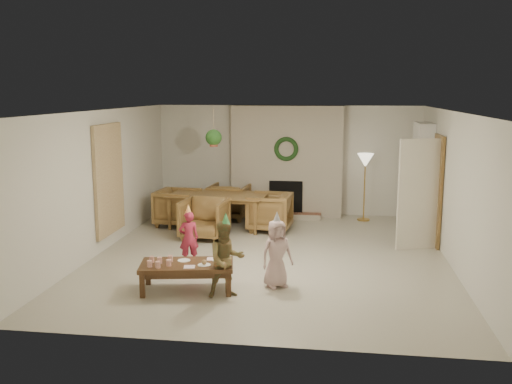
% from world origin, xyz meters
% --- Properties ---
extents(floor, '(7.00, 7.00, 0.00)m').
position_xyz_m(floor, '(0.00, 0.00, 0.00)').
color(floor, '#B7B29E').
rests_on(floor, ground).
extents(ceiling, '(7.00, 7.00, 0.00)m').
position_xyz_m(ceiling, '(0.00, 0.00, 2.50)').
color(ceiling, white).
rests_on(ceiling, wall_back).
extents(wall_back, '(7.00, 0.00, 7.00)m').
position_xyz_m(wall_back, '(0.00, 3.50, 1.25)').
color(wall_back, silver).
rests_on(wall_back, floor).
extents(wall_front, '(7.00, 0.00, 7.00)m').
position_xyz_m(wall_front, '(0.00, -3.50, 1.25)').
color(wall_front, silver).
rests_on(wall_front, floor).
extents(wall_left, '(0.00, 7.00, 7.00)m').
position_xyz_m(wall_left, '(-3.00, 0.00, 1.25)').
color(wall_left, silver).
rests_on(wall_left, floor).
extents(wall_right, '(0.00, 7.00, 7.00)m').
position_xyz_m(wall_right, '(3.00, 0.00, 1.25)').
color(wall_right, silver).
rests_on(wall_right, floor).
extents(fireplace_mass, '(2.50, 0.40, 2.50)m').
position_xyz_m(fireplace_mass, '(0.00, 3.30, 1.25)').
color(fireplace_mass, '#612D19').
rests_on(fireplace_mass, floor).
extents(fireplace_hearth, '(1.60, 0.30, 0.12)m').
position_xyz_m(fireplace_hearth, '(0.00, 2.95, 0.06)').
color(fireplace_hearth, brown).
rests_on(fireplace_hearth, floor).
extents(fireplace_firebox, '(0.75, 0.12, 0.75)m').
position_xyz_m(fireplace_firebox, '(0.00, 3.12, 0.45)').
color(fireplace_firebox, black).
rests_on(fireplace_firebox, floor).
extents(fireplace_wreath, '(0.54, 0.10, 0.54)m').
position_xyz_m(fireplace_wreath, '(0.00, 3.07, 1.55)').
color(fireplace_wreath, '#173A16').
rests_on(fireplace_wreath, fireplace_mass).
extents(floor_lamp_base, '(0.28, 0.28, 0.03)m').
position_xyz_m(floor_lamp_base, '(1.74, 3.00, 0.01)').
color(floor_lamp_base, gold).
rests_on(floor_lamp_base, floor).
extents(floor_lamp_post, '(0.03, 0.03, 1.34)m').
position_xyz_m(floor_lamp_post, '(1.74, 3.00, 0.69)').
color(floor_lamp_post, gold).
rests_on(floor_lamp_post, floor).
extents(floor_lamp_shade, '(0.36, 0.36, 0.30)m').
position_xyz_m(floor_lamp_shade, '(1.74, 3.00, 1.34)').
color(floor_lamp_shade, beige).
rests_on(floor_lamp_shade, floor_lamp_post).
extents(bookshelf_carcass, '(0.30, 1.00, 2.20)m').
position_xyz_m(bookshelf_carcass, '(2.84, 2.30, 1.10)').
color(bookshelf_carcass, white).
rests_on(bookshelf_carcass, floor).
extents(bookshelf_shelf_a, '(0.30, 0.92, 0.03)m').
position_xyz_m(bookshelf_shelf_a, '(2.82, 2.30, 0.45)').
color(bookshelf_shelf_a, white).
rests_on(bookshelf_shelf_a, bookshelf_carcass).
extents(bookshelf_shelf_b, '(0.30, 0.92, 0.03)m').
position_xyz_m(bookshelf_shelf_b, '(2.82, 2.30, 0.85)').
color(bookshelf_shelf_b, white).
rests_on(bookshelf_shelf_b, bookshelf_carcass).
extents(bookshelf_shelf_c, '(0.30, 0.92, 0.03)m').
position_xyz_m(bookshelf_shelf_c, '(2.82, 2.30, 1.25)').
color(bookshelf_shelf_c, white).
rests_on(bookshelf_shelf_c, bookshelf_carcass).
extents(bookshelf_shelf_d, '(0.30, 0.92, 0.03)m').
position_xyz_m(bookshelf_shelf_d, '(2.82, 2.30, 1.65)').
color(bookshelf_shelf_d, white).
rests_on(bookshelf_shelf_d, bookshelf_carcass).
extents(books_row_lower, '(0.20, 0.40, 0.24)m').
position_xyz_m(books_row_lower, '(2.80, 2.15, 0.59)').
color(books_row_lower, maroon).
rests_on(books_row_lower, bookshelf_shelf_a).
extents(books_row_mid, '(0.20, 0.44, 0.24)m').
position_xyz_m(books_row_mid, '(2.80, 2.35, 0.99)').
color(books_row_mid, '#295F98').
rests_on(books_row_mid, bookshelf_shelf_b).
extents(books_row_upper, '(0.20, 0.36, 0.22)m').
position_xyz_m(books_row_upper, '(2.80, 2.20, 1.38)').
color(books_row_upper, '#AD9F25').
rests_on(books_row_upper, bookshelf_shelf_c).
extents(door_frame, '(0.05, 0.86, 2.04)m').
position_xyz_m(door_frame, '(2.96, 1.20, 1.02)').
color(door_frame, brown).
rests_on(door_frame, floor).
extents(door_leaf, '(0.77, 0.32, 2.00)m').
position_xyz_m(door_leaf, '(2.58, 0.82, 1.00)').
color(door_leaf, beige).
rests_on(door_leaf, floor).
extents(curtain_panel, '(0.06, 1.20, 2.00)m').
position_xyz_m(curtain_panel, '(-2.96, 0.20, 1.25)').
color(curtain_panel, beige).
rests_on(curtain_panel, wall_left).
extents(dining_table, '(2.10, 1.30, 0.71)m').
position_xyz_m(dining_table, '(-1.32, 1.89, 0.35)').
color(dining_table, brown).
rests_on(dining_table, floor).
extents(dining_chair_near, '(0.91, 0.93, 0.78)m').
position_xyz_m(dining_chair_near, '(-1.40, 1.01, 0.39)').
color(dining_chair_near, brown).
rests_on(dining_chair_near, floor).
extents(dining_chair_far, '(0.91, 0.93, 0.78)m').
position_xyz_m(dining_chair_far, '(-1.24, 2.76, 0.39)').
color(dining_chair_far, brown).
rests_on(dining_chair_far, floor).
extents(dining_chair_left, '(0.93, 0.91, 0.78)m').
position_xyz_m(dining_chair_left, '(-2.20, 1.97, 0.39)').
color(dining_chair_left, brown).
rests_on(dining_chair_left, floor).
extents(dining_chair_right, '(0.93, 0.91, 0.78)m').
position_xyz_m(dining_chair_right, '(-0.22, 1.79, 0.39)').
color(dining_chair_right, brown).
rests_on(dining_chair_right, floor).
extents(hanging_plant_cord, '(0.01, 0.01, 0.70)m').
position_xyz_m(hanging_plant_cord, '(-1.30, 1.50, 2.15)').
color(hanging_plant_cord, tan).
rests_on(hanging_plant_cord, ceiling).
extents(hanging_plant_pot, '(0.16, 0.16, 0.12)m').
position_xyz_m(hanging_plant_pot, '(-1.30, 1.50, 1.80)').
color(hanging_plant_pot, brown).
rests_on(hanging_plant_pot, hanging_plant_cord).
extents(hanging_plant_foliage, '(0.32, 0.32, 0.32)m').
position_xyz_m(hanging_plant_foliage, '(-1.30, 1.50, 1.92)').
color(hanging_plant_foliage, '#1E4B19').
rests_on(hanging_plant_foliage, hanging_plant_pot).
extents(coffee_table_top, '(1.41, 0.88, 0.06)m').
position_xyz_m(coffee_table_top, '(-0.98, -1.86, 0.37)').
color(coffee_table_top, '#4A2E18').
rests_on(coffee_table_top, floor).
extents(coffee_table_apron, '(1.29, 0.77, 0.08)m').
position_xyz_m(coffee_table_apron, '(-0.98, -1.86, 0.30)').
color(coffee_table_apron, '#4A2E18').
rests_on(coffee_table_apron, floor).
extents(coffee_leg_fl, '(0.08, 0.08, 0.34)m').
position_xyz_m(coffee_leg_fl, '(-1.52, -2.23, 0.17)').
color(coffee_leg_fl, '#4A2E18').
rests_on(coffee_leg_fl, floor).
extents(coffee_leg_fr, '(0.08, 0.08, 0.34)m').
position_xyz_m(coffee_leg_fr, '(-0.34, -2.02, 0.17)').
color(coffee_leg_fr, '#4A2E18').
rests_on(coffee_leg_fr, floor).
extents(coffee_leg_bl, '(0.08, 0.08, 0.34)m').
position_xyz_m(coffee_leg_bl, '(-1.62, -1.70, 0.17)').
color(coffee_leg_bl, '#4A2E18').
rests_on(coffee_leg_bl, floor).
extents(coffee_leg_br, '(0.08, 0.08, 0.34)m').
position_xyz_m(coffee_leg_br, '(-0.44, -1.49, 0.17)').
color(coffee_leg_br, '#4A2E18').
rests_on(coffee_leg_br, floor).
extents(cup_a, '(0.08, 0.08, 0.09)m').
position_xyz_m(cup_a, '(-1.45, -2.10, 0.45)').
color(cup_a, white).
rests_on(cup_a, coffee_table_top).
extents(cup_b, '(0.08, 0.08, 0.09)m').
position_xyz_m(cup_b, '(-1.49, -1.90, 0.45)').
color(cup_b, white).
rests_on(cup_b, coffee_table_top).
extents(cup_c, '(0.08, 0.08, 0.09)m').
position_xyz_m(cup_c, '(-1.32, -2.13, 0.45)').
color(cup_c, white).
rests_on(cup_c, coffee_table_top).
extents(cup_d, '(0.08, 0.08, 0.09)m').
position_xyz_m(cup_d, '(-1.36, -1.93, 0.45)').
color(cup_d, white).
rests_on(cup_d, coffee_table_top).
extents(cup_e, '(0.08, 0.08, 0.09)m').
position_xyz_m(cup_e, '(-1.20, -2.02, 0.45)').
color(cup_e, white).
rests_on(cup_e, coffee_table_top).
extents(cup_f, '(0.08, 0.08, 0.09)m').
position_xyz_m(cup_f, '(-1.23, -1.83, 0.45)').
color(cup_f, white).
rests_on(cup_f, coffee_table_top).
extents(plate_a, '(0.21, 0.21, 0.01)m').
position_xyz_m(plate_a, '(-1.05, -1.75, 0.41)').
color(plate_a, white).
rests_on(plate_a, coffee_table_top).
extents(plate_b, '(0.21, 0.21, 0.01)m').
position_xyz_m(plate_b, '(-0.71, -1.92, 0.41)').
color(plate_b, white).
rests_on(plate_b, coffee_table_top).
extents(plate_c, '(0.21, 0.21, 0.01)m').
position_xyz_m(plate_c, '(-0.55, -1.68, 0.41)').
color(plate_c, white).
rests_on(plate_c, coffee_table_top).
extents(food_scoop, '(0.08, 0.08, 0.07)m').
position_xyz_m(food_scoop, '(-0.71, -1.92, 0.45)').
color(food_scoop, tan).
rests_on(food_scoop, plate_b).
extents(napkin_left, '(0.18, 0.18, 0.01)m').
position_xyz_m(napkin_left, '(-0.90, -2.03, 0.41)').
color(napkin_left, '#F5B4C9').
rests_on(napkin_left, coffee_table_top).
extents(napkin_right, '(0.18, 0.18, 0.01)m').
position_xyz_m(napkin_right, '(-0.66, -1.62, 0.41)').
color(napkin_right, '#F5B4C9').
rests_on(napkin_right, coffee_table_top).
extents(child_red, '(0.38, 0.33, 0.89)m').
position_xyz_m(child_red, '(-1.27, -0.66, 0.45)').
color(child_red, '#9E2238').
rests_on(child_red, floor).
extents(party_hat_red, '(0.13, 0.13, 0.17)m').
position_xyz_m(party_hat_red, '(-1.27, -0.66, 0.93)').
color(party_hat_red, '#FFF054').
rests_on(party_hat_red, child_red).
extents(child_plaid, '(0.64, 0.59, 1.07)m').
position_xyz_m(child_plaid, '(-0.37, -2.03, 0.54)').
color(child_plaid, brown).
rests_on(child_plaid, floor).
extents(party_hat_plaid, '(0.14, 0.14, 0.18)m').
position_xyz_m(party_hat_plaid, '(-0.37, -2.03, 1.11)').
color(party_hat_plaid, '#4CB25F').
rests_on(party_hat_plaid, child_plaid).
extents(child_pink, '(0.58, 0.54, 1.00)m').
position_xyz_m(child_pink, '(0.28, -1.53, 0.50)').
color(child_pink, '#CCA5A3').
rests_on(child_pink, floor).
extents(party_hat_pink, '(0.17, 0.17, 0.18)m').
position_xyz_m(party_hat_pink, '(0.28, -1.53, 1.04)').
color(party_hat_pink, '#AFAFB6').
rests_on(party_hat_pink, child_pink).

